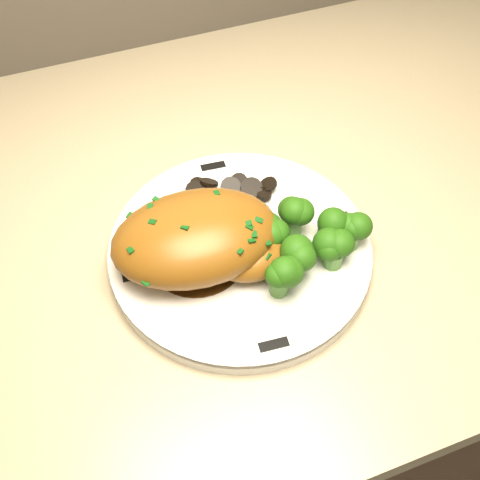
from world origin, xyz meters
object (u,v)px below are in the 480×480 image
object	(u,v)px
chicken_breast	(202,239)
broccoli_florets	(308,240)
plate	(240,251)
counter	(39,430)

from	to	relation	value
chicken_breast	broccoli_florets	size ratio (longest dim) A/B	1.48
plate	counter	bearing A→B (deg)	164.31
plate	broccoli_florets	distance (m)	0.08
chicken_breast	counter	bearing A→B (deg)	166.34
plate	chicken_breast	size ratio (longest dim) A/B	1.55
plate	broccoli_florets	world-z (taller)	broccoli_florets
plate	broccoli_florets	size ratio (longest dim) A/B	2.30
plate	chicken_breast	bearing A→B (deg)	-177.39
counter	plate	world-z (taller)	counter
broccoli_florets	counter	bearing A→B (deg)	161.80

